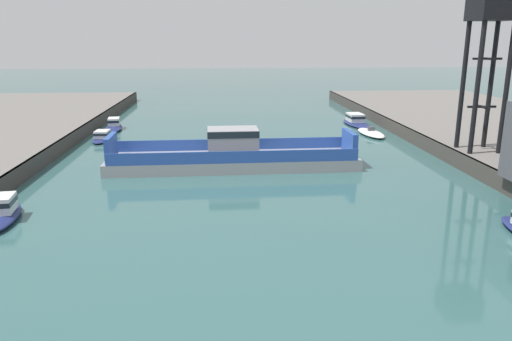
{
  "coord_description": "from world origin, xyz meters",
  "views": [
    {
      "loc": [
        -2.55,
        -10.43,
        11.85
      ],
      "look_at": [
        0.0,
        26.35,
        2.0
      ],
      "focal_mm": 34.64,
      "sensor_mm": 36.0,
      "label": 1
    }
  ],
  "objects_px": {
    "moored_boat_mid_left": "(114,125)",
    "chain_ferry": "(233,156)",
    "moored_boat_near_left": "(103,137)",
    "crane_tower": "(491,24)",
    "moored_boat_mid_right": "(371,133)",
    "moored_boat_upstream_a": "(4,212)",
    "moored_boat_far_left": "(356,120)"
  },
  "relations": [
    {
      "from": "moored_boat_near_left",
      "to": "crane_tower",
      "type": "height_order",
      "value": "crane_tower"
    },
    {
      "from": "moored_boat_near_left",
      "to": "chain_ferry",
      "type": "bearing_deg",
      "value": -42.53
    },
    {
      "from": "moored_boat_mid_left",
      "to": "crane_tower",
      "type": "xyz_separation_m",
      "value": [
        38.88,
        -22.62,
        12.56
      ]
    },
    {
      "from": "moored_boat_mid_right",
      "to": "chain_ferry",
      "type": "bearing_deg",
      "value": -139.97
    },
    {
      "from": "moored_boat_mid_left",
      "to": "moored_boat_upstream_a",
      "type": "distance_m",
      "value": 34.77
    },
    {
      "from": "moored_boat_mid_left",
      "to": "moored_boat_mid_right",
      "type": "height_order",
      "value": "moored_boat_mid_left"
    },
    {
      "from": "moored_boat_near_left",
      "to": "moored_boat_upstream_a",
      "type": "relative_size",
      "value": 1.04
    },
    {
      "from": "moored_boat_upstream_a",
      "to": "crane_tower",
      "type": "relative_size",
      "value": 0.42
    },
    {
      "from": "moored_boat_mid_left",
      "to": "crane_tower",
      "type": "height_order",
      "value": "crane_tower"
    },
    {
      "from": "moored_boat_far_left",
      "to": "moored_boat_upstream_a",
      "type": "xyz_separation_m",
      "value": [
        -33.83,
        -36.4,
        0.03
      ]
    },
    {
      "from": "moored_boat_near_left",
      "to": "moored_boat_mid_right",
      "type": "distance_m",
      "value": 33.24
    },
    {
      "from": "moored_boat_mid_right",
      "to": "moored_boat_far_left",
      "type": "bearing_deg",
      "value": 88.55
    },
    {
      "from": "moored_boat_far_left",
      "to": "moored_boat_mid_right",
      "type": "bearing_deg",
      "value": -91.45
    },
    {
      "from": "chain_ferry",
      "to": "moored_boat_mid_left",
      "type": "height_order",
      "value": "chain_ferry"
    },
    {
      "from": "moored_boat_mid_right",
      "to": "moored_boat_upstream_a",
      "type": "relative_size",
      "value": 1.14
    },
    {
      "from": "moored_boat_mid_right",
      "to": "moored_boat_far_left",
      "type": "relative_size",
      "value": 0.81
    },
    {
      "from": "moored_boat_mid_left",
      "to": "moored_boat_far_left",
      "type": "xyz_separation_m",
      "value": [
        33.68,
        1.63,
        0.03
      ]
    },
    {
      "from": "moored_boat_mid_right",
      "to": "crane_tower",
      "type": "xyz_separation_m",
      "value": [
        5.41,
        -16.07,
        12.81
      ]
    },
    {
      "from": "moored_boat_near_left",
      "to": "moored_boat_far_left",
      "type": "xyz_separation_m",
      "value": [
        33.44,
        9.13,
        0.12
      ]
    },
    {
      "from": "chain_ferry",
      "to": "moored_boat_near_left",
      "type": "height_order",
      "value": "chain_ferry"
    },
    {
      "from": "moored_boat_mid_left",
      "to": "moored_boat_mid_right",
      "type": "xyz_separation_m",
      "value": [
        33.47,
        -6.55,
        -0.26
      ]
    },
    {
      "from": "moored_boat_near_left",
      "to": "moored_boat_mid_right",
      "type": "xyz_separation_m",
      "value": [
        33.23,
        0.95,
        -0.16
      ]
    },
    {
      "from": "moored_boat_mid_left",
      "to": "moored_boat_mid_right",
      "type": "distance_m",
      "value": 34.1
    },
    {
      "from": "moored_boat_mid_right",
      "to": "moored_boat_far_left",
      "type": "height_order",
      "value": "moored_boat_far_left"
    },
    {
      "from": "moored_boat_mid_right",
      "to": "moored_boat_far_left",
      "type": "xyz_separation_m",
      "value": [
        0.21,
        8.17,
        0.28
      ]
    },
    {
      "from": "moored_boat_mid_right",
      "to": "crane_tower",
      "type": "bearing_deg",
      "value": -71.4
    },
    {
      "from": "moored_boat_upstream_a",
      "to": "crane_tower",
      "type": "distance_m",
      "value": 42.74
    },
    {
      "from": "moored_boat_far_left",
      "to": "moored_boat_upstream_a",
      "type": "height_order",
      "value": "moored_boat_upstream_a"
    },
    {
      "from": "crane_tower",
      "to": "moored_boat_mid_left",
      "type": "bearing_deg",
      "value": 149.81
    },
    {
      "from": "moored_boat_mid_left",
      "to": "crane_tower",
      "type": "distance_m",
      "value": 46.7
    },
    {
      "from": "chain_ferry",
      "to": "moored_boat_upstream_a",
      "type": "xyz_separation_m",
      "value": [
        -15.73,
        -13.2,
        -0.5
      ]
    },
    {
      "from": "moored_boat_mid_left",
      "to": "chain_ferry",
      "type": "bearing_deg",
      "value": -54.16
    }
  ]
}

